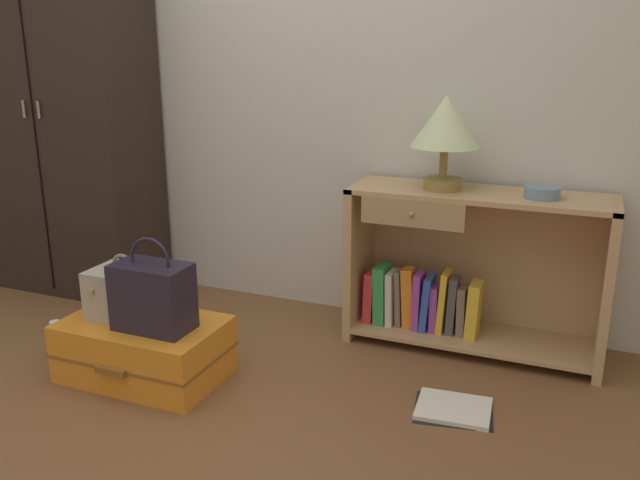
# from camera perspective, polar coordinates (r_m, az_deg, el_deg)

# --- Properties ---
(ground_plane) EXTENTS (9.00, 9.00, 0.00)m
(ground_plane) POSITION_cam_1_polar(r_m,az_deg,el_deg) (2.58, -15.40, -16.18)
(ground_plane) COLOR brown
(back_wall) EXTENTS (6.40, 0.10, 2.60)m
(back_wall) POSITION_cam_1_polar(r_m,az_deg,el_deg) (3.47, -1.44, 15.39)
(back_wall) COLOR beige
(back_wall) RESTS_ON ground_plane
(wardrobe) EXTENTS (0.95, 0.47, 2.08)m
(wardrobe) POSITION_cam_1_polar(r_m,az_deg,el_deg) (3.97, -21.04, 10.69)
(wardrobe) COLOR black
(wardrobe) RESTS_ON ground_plane
(bookshelf) EXTENTS (1.15, 0.38, 0.74)m
(bookshelf) POSITION_cam_1_polar(r_m,az_deg,el_deg) (3.14, 12.12, -2.72)
(bookshelf) COLOR tan
(bookshelf) RESTS_ON ground_plane
(table_lamp) EXTENTS (0.30, 0.30, 0.41)m
(table_lamp) POSITION_cam_1_polar(r_m,az_deg,el_deg) (2.99, 10.69, 9.60)
(table_lamp) COLOR olive
(table_lamp) RESTS_ON bookshelf
(bowl) EXTENTS (0.15, 0.15, 0.05)m
(bowl) POSITION_cam_1_polar(r_m,az_deg,el_deg) (2.96, 18.48, 3.91)
(bowl) COLOR slate
(bowl) RESTS_ON bookshelf
(suitcase_large) EXTENTS (0.67, 0.44, 0.25)m
(suitcase_large) POSITION_cam_1_polar(r_m,az_deg,el_deg) (2.95, -14.78, -8.99)
(suitcase_large) COLOR orange
(suitcase_large) RESTS_ON ground_plane
(train_case) EXTENTS (0.28, 0.23, 0.28)m
(train_case) POSITION_cam_1_polar(r_m,az_deg,el_deg) (2.93, -16.33, -4.37)
(train_case) COLOR #A89E8E
(train_case) RESTS_ON suitcase_large
(handbag) EXTENTS (0.31, 0.18, 0.39)m
(handbag) POSITION_cam_1_polar(r_m,az_deg,el_deg) (2.77, -14.13, -4.65)
(handbag) COLOR #231E2D
(handbag) RESTS_ON suitcase_large
(bottle) EXTENTS (0.08, 0.08, 0.18)m
(bottle) POSITION_cam_1_polar(r_m,az_deg,el_deg) (3.25, -21.58, -8.06)
(bottle) COLOR white
(bottle) RESTS_ON ground_plane
(open_book_on_floor) EXTENTS (0.34, 0.29, 0.02)m
(open_book_on_floor) POSITION_cam_1_polar(r_m,az_deg,el_deg) (2.71, 11.35, -14.00)
(open_book_on_floor) COLOR white
(open_book_on_floor) RESTS_ON ground_plane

